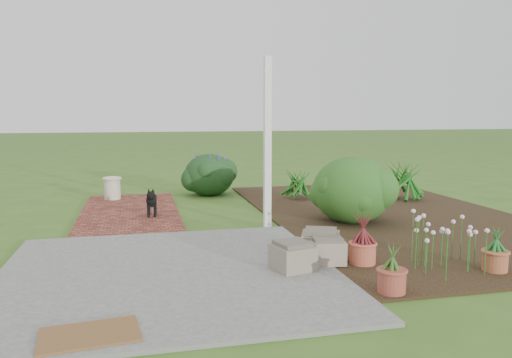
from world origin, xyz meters
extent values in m
plane|color=#39621E|center=(0.00, 0.00, 0.00)|extent=(80.00, 80.00, 0.00)
cube|color=#5D5D5A|center=(-1.25, -1.75, 0.02)|extent=(3.50, 3.50, 0.04)
cube|color=maroon|center=(-1.70, 1.75, 0.02)|extent=(1.60, 3.50, 0.04)
cube|color=black|center=(2.50, 0.50, 0.01)|extent=(4.00, 7.00, 0.03)
cube|color=white|center=(0.30, 0.10, 1.25)|extent=(0.10, 0.10, 2.50)
cube|color=gray|center=(0.48, -1.82, 0.17)|extent=(0.44, 0.44, 0.26)
cube|color=#716754|center=(0.04, -1.98, 0.17)|extent=(0.48, 0.48, 0.26)
cube|color=#756B5B|center=(0.48, -1.65, 0.18)|extent=(0.56, 0.56, 0.28)
cube|color=brown|center=(-1.92, -3.18, 0.05)|extent=(0.78, 0.55, 0.02)
cube|color=black|center=(-1.34, 1.22, 0.28)|extent=(0.17, 0.34, 0.15)
cylinder|color=black|center=(-1.40, 1.11, 0.12)|extent=(0.04, 0.04, 0.17)
cylinder|color=black|center=(-1.30, 1.10, 0.12)|extent=(0.04, 0.04, 0.17)
cylinder|color=black|center=(-1.39, 1.35, 0.12)|extent=(0.04, 0.04, 0.17)
cylinder|color=black|center=(-1.28, 1.34, 0.12)|extent=(0.04, 0.04, 0.17)
sphere|color=black|center=(-1.35, 1.02, 0.40)|extent=(0.14, 0.14, 0.14)
cone|color=black|center=(-1.33, 1.40, 0.38)|extent=(0.06, 0.11, 0.12)
cylinder|color=beige|center=(-2.04, 3.02, 0.25)|extent=(0.35, 0.35, 0.41)
ellipsoid|color=#0C3710|center=(1.66, 0.14, 0.55)|extent=(1.25, 1.25, 1.03)
cylinder|color=#B7563E|center=(0.87, -1.93, 0.15)|extent=(0.37, 0.37, 0.24)
cylinder|color=#A35537|center=(2.13, -2.49, 0.14)|extent=(0.27, 0.27, 0.22)
cylinder|color=#984233|center=(0.74, -2.83, 0.14)|extent=(0.28, 0.28, 0.22)
ellipsoid|color=black|center=(-0.11, 3.33, 0.44)|extent=(1.26, 1.26, 0.88)
camera|label=1|loc=(-1.52, -6.90, 1.69)|focal=35.00mm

